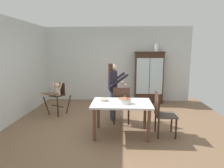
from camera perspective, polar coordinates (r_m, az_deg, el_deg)
name	(u,v)px	position (r m, az deg, el deg)	size (l,w,h in m)	color
ground_plane	(113,126)	(4.96, 0.19, -12.30)	(6.24, 6.24, 0.00)	brown
wall_back	(117,64)	(7.24, 1.36, 5.76)	(5.32, 0.06, 2.70)	silver
wall_left	(5,72)	(5.44, -28.69, 3.15)	(0.06, 5.32, 2.70)	silver
china_cabinet	(149,77)	(7.08, 10.67, 1.96)	(1.04, 0.48, 1.82)	#382116
ceramic_vase	(157,48)	(7.05, 12.88, 10.20)	(0.13, 0.13, 0.27)	white
high_chair_with_toddler	(57,93)	(5.88, -15.73, -2.45)	(0.76, 0.83, 0.95)	#382116
adult_person	(113,85)	(5.18, 0.21, -0.17)	(0.57, 0.56, 1.53)	#33425B
dining_table	(122,107)	(4.34, 2.82, -6.74)	(1.31, 0.88, 0.74)	silver
birthday_cake	(125,101)	(4.22, 3.73, -4.96)	(0.28, 0.28, 0.19)	white
serving_bowl	(104,100)	(4.42, -2.27, -4.63)	(0.18, 0.18, 0.06)	#C6AD93
dining_chair_far_side	(121,103)	(4.99, 2.78, -5.45)	(0.45, 0.45, 0.96)	#382116
dining_chair_right_end	(161,111)	(4.45, 14.19, -7.67)	(0.45, 0.45, 0.96)	#382116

